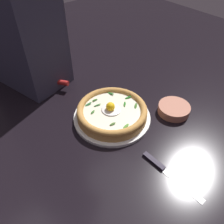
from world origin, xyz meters
TOP-DOWN VIEW (x-y plane):
  - ground_plane at (0.00, 0.00)m, footprint 2.40×2.40m
  - pizza_plate at (-0.04, 0.03)m, footprint 0.29×0.29m
  - pizza at (-0.04, 0.03)m, footprint 0.26×0.26m
  - side_bowl at (-0.16, -0.18)m, footprint 0.12×0.12m
  - pizza_cutter at (0.27, 0.09)m, footprint 0.14×0.10m
  - table_knife at (-0.31, 0.06)m, footprint 0.22×0.02m

SIDE VIEW (x-z plane):
  - ground_plane at x=0.00m, z-range -0.03..0.00m
  - table_knife at x=-0.31m, z-range 0.00..0.01m
  - pizza_plate at x=-0.04m, z-range 0.00..0.01m
  - side_bowl at x=-0.16m, z-range 0.00..0.03m
  - pizza at x=-0.04m, z-range 0.00..0.07m
  - pizza_cutter at x=0.27m, z-range 0.00..0.07m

